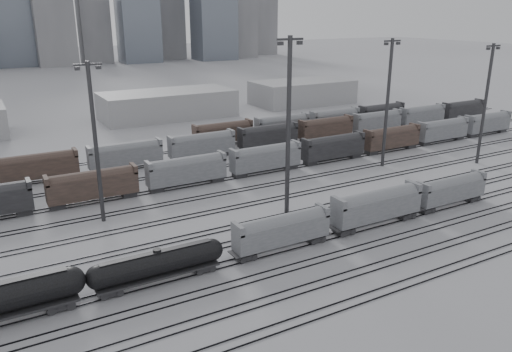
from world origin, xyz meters
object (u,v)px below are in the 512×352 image
hopper_car_b (377,204)px  light_mast_c (288,123)px  hopper_car_a (282,229)px  tank_car_b (158,264)px  hopper_car_c (451,189)px

hopper_car_b → light_mast_c: size_ratio=0.56×
hopper_car_a → hopper_car_b: hopper_car_b is taller
tank_car_b → hopper_car_b: hopper_car_b is taller
hopper_car_c → tank_car_b: bearing=180.0°
hopper_car_a → light_mast_c: light_mast_c is taller
hopper_car_c → light_mast_c: light_mast_c is taller
light_mast_c → hopper_car_b: bearing=-50.9°
hopper_car_b → hopper_car_a: bearing=180.0°
tank_car_b → hopper_car_c: (50.59, 0.00, 0.66)m
light_mast_c → hopper_car_a: bearing=-125.6°
hopper_car_a → hopper_car_b: size_ratio=0.91×
hopper_car_b → light_mast_c: bearing=129.1°
hopper_car_b → light_mast_c: (-8.99, 11.06, 11.32)m
hopper_car_b → light_mast_c: light_mast_c is taller
light_mast_c → hopper_car_c: bearing=-23.7°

